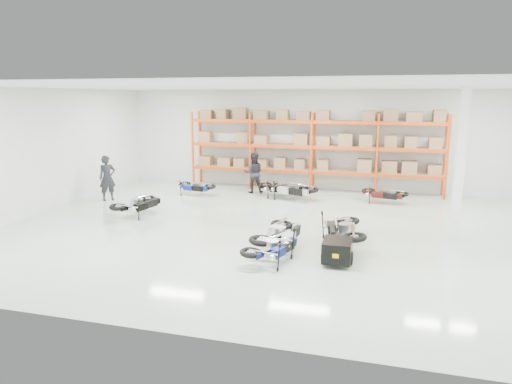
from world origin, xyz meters
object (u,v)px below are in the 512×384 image
(moto_black_far_left, at_px, (138,201))
(moto_blue_centre, at_px, (273,243))
(moto_back_c, at_px, (281,185))
(person_back, at_px, (254,173))
(moto_touring_right, at_px, (343,225))
(moto_back_d, at_px, (384,191))
(moto_back_a, at_px, (195,184))
(trailer, at_px, (337,250))
(moto_silver_left, at_px, (280,230))
(moto_back_b, at_px, (292,186))
(person_left, at_px, (107,178))

(moto_black_far_left, bearing_deg, moto_blue_centre, 164.30)
(moto_back_c, xyz_separation_m, person_back, (-1.38, 0.56, 0.36))
(moto_touring_right, xyz_separation_m, person_back, (-4.42, 6.35, 0.29))
(moto_touring_right, xyz_separation_m, moto_back_d, (1.15, 5.76, -0.11))
(moto_black_far_left, relative_size, moto_back_a, 1.15)
(trailer, relative_size, moto_back_a, 0.96)
(moto_touring_right, height_order, person_back, person_back)
(moto_silver_left, bearing_deg, moto_touring_right, -143.14)
(moto_back_a, bearing_deg, moto_back_b, -75.00)
(moto_silver_left, distance_m, person_left, 9.23)
(moto_back_d, bearing_deg, moto_black_far_left, 131.23)
(moto_blue_centre, bearing_deg, moto_back_a, -34.84)
(trailer, bearing_deg, moto_blue_centre, -169.72)
(moto_back_a, height_order, moto_back_d, moto_back_d)
(moto_back_c, bearing_deg, moto_silver_left, -171.21)
(moto_blue_centre, xyz_separation_m, person_left, (-8.19, 5.23, 0.42))
(moto_back_c, relative_size, person_back, 0.98)
(moto_black_far_left, xyz_separation_m, moto_touring_right, (7.33, -1.41, 0.05))
(trailer, bearing_deg, moto_back_d, 81.27)
(moto_blue_centre, height_order, person_back, person_back)
(moto_silver_left, relative_size, moto_black_far_left, 1.09)
(moto_touring_right, relative_size, moto_back_b, 1.06)
(person_left, bearing_deg, moto_back_a, -16.63)
(moto_blue_centre, bearing_deg, trailer, -150.64)
(moto_back_b, height_order, person_back, person_back)
(moto_black_far_left, distance_m, moto_back_b, 6.26)
(moto_blue_centre, distance_m, moto_back_c, 7.81)
(person_back, bearing_deg, moto_black_far_left, 43.64)
(moto_blue_centre, height_order, trailer, moto_blue_centre)
(moto_black_far_left, xyz_separation_m, trailer, (7.33, -3.00, -0.18))
(moto_blue_centre, height_order, moto_silver_left, moto_silver_left)
(moto_touring_right, bearing_deg, moto_blue_centre, -139.94)
(moto_back_a, bearing_deg, trailer, -123.44)
(moto_back_c, bearing_deg, moto_touring_right, -155.36)
(moto_blue_centre, height_order, person_left, person_left)
(trailer, distance_m, moto_back_c, 7.99)
(moto_blue_centre, height_order, moto_back_b, moto_back_b)
(moto_back_d, bearing_deg, moto_back_b, 109.06)
(moto_silver_left, height_order, moto_back_d, moto_silver_left)
(trailer, xyz_separation_m, person_left, (-9.81, 4.94, 0.56))
(moto_touring_right, distance_m, trailer, 1.61)
(moto_back_a, bearing_deg, person_left, 133.03)
(moto_back_d, bearing_deg, moto_silver_left, 171.48)
(person_back, bearing_deg, moto_back_c, 142.01)
(trailer, relative_size, moto_back_c, 0.86)
(person_left, distance_m, person_back, 6.16)
(moto_silver_left, xyz_separation_m, moto_back_d, (2.78, 6.69, -0.11))
(moto_blue_centre, distance_m, moto_black_far_left, 6.60)
(trailer, bearing_deg, moto_back_c, 112.50)
(trailer, height_order, moto_back_c, moto_back_c)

